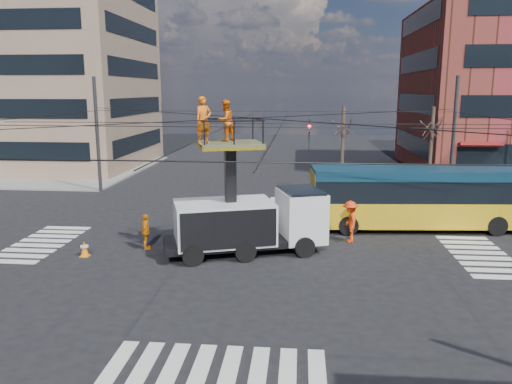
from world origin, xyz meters
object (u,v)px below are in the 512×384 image
(worker_ground, at_px, (146,232))
(flagger, at_px, (350,222))
(city_bus, at_px, (422,196))
(utility_truck, at_px, (248,205))
(traffic_cone, at_px, (84,249))

(worker_ground, height_order, flagger, flagger)
(city_bus, bearing_deg, worker_ground, -165.34)
(city_bus, bearing_deg, flagger, -150.41)
(flagger, bearing_deg, city_bus, 119.72)
(utility_truck, relative_size, worker_ground, 4.52)
(utility_truck, relative_size, flagger, 3.71)
(traffic_cone, bearing_deg, worker_ground, 27.34)
(utility_truck, height_order, traffic_cone, utility_truck)
(utility_truck, bearing_deg, worker_ground, 161.39)
(city_bus, relative_size, traffic_cone, 16.57)
(utility_truck, relative_size, traffic_cone, 10.63)
(utility_truck, xyz_separation_m, city_bus, (8.49, 4.60, -0.43))
(traffic_cone, xyz_separation_m, flagger, (11.65, 3.17, 0.65))
(flagger, bearing_deg, worker_ground, -82.51)
(worker_ground, bearing_deg, city_bus, -87.57)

